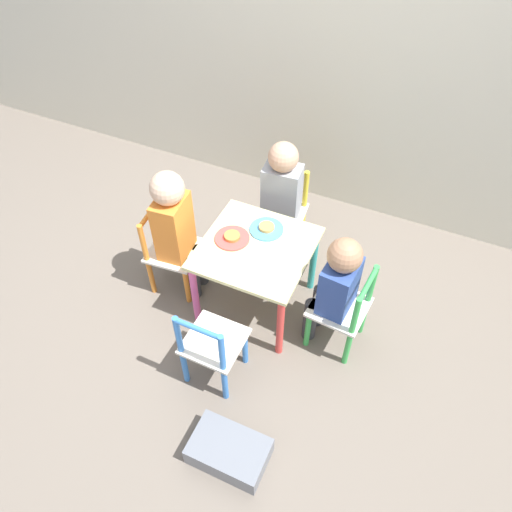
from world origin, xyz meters
TOP-DOWN VIEW (x-y plane):
  - ground_plane at (0.00, 0.00)m, footprint 6.00×6.00m
  - kids_table at (0.00, 0.00)m, footprint 0.53×0.53m
  - chair_yellow at (-0.05, 0.48)m, footprint 0.29×0.29m
  - chair_orange at (-0.48, -0.05)m, footprint 0.28×0.28m
  - chair_green at (0.48, -0.04)m, footprint 0.28×0.28m
  - chair_blue at (-0.00, -0.48)m, footprint 0.26×0.26m
  - child_back at (-0.04, 0.42)m, footprint 0.21×0.22m
  - child_left at (-0.42, -0.04)m, footprint 0.22×0.21m
  - child_right at (0.42, -0.04)m, footprint 0.22×0.21m
  - plate_back at (0.00, 0.13)m, footprint 0.17×0.17m
  - plate_left at (-0.13, 0.00)m, footprint 0.17×0.17m
  - storage_bin at (0.24, -0.81)m, footprint 0.33×0.21m

SIDE VIEW (x-z plane):
  - ground_plane at x=0.00m, z-range 0.00..0.00m
  - storage_bin at x=0.24m, z-range 0.00..0.11m
  - chair_yellow at x=-0.05m, z-range -0.01..0.50m
  - chair_orange at x=-0.48m, z-range -0.01..0.50m
  - chair_green at x=0.48m, z-range -0.01..0.50m
  - chair_blue at x=0.00m, z-range -0.01..0.50m
  - kids_table at x=0.00m, z-range 0.15..0.59m
  - child_right at x=0.42m, z-range 0.07..0.76m
  - child_back at x=-0.04m, z-range 0.07..0.82m
  - plate_back at x=0.00m, z-range 0.44..0.47m
  - plate_left at x=-0.13m, z-range 0.44..0.47m
  - child_left at x=-0.42m, z-range 0.08..0.85m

